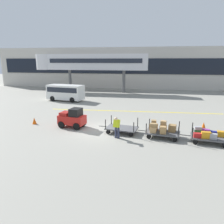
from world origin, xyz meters
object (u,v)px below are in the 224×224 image
Objects in this scene: baggage_cart_tail at (208,135)px; baggage_handler at (117,126)px; baggage_cart_lead at (122,128)px; baggage_cart_middle at (161,129)px; baggage_tug at (72,118)px; shuttle_van at (66,91)px; safety_cone_near at (34,121)px; safety_cone_far at (204,126)px.

baggage_handler reaches higher than baggage_cart_tail.
baggage_cart_lead and baggage_cart_tail have the same top height.
baggage_cart_tail is (3.01, -0.49, -0.07)m from baggage_cart_middle.
baggage_tug is 12.05m from shuttle_van.
baggage_cart_lead is 2.92m from baggage_cart_middle.
safety_cone_near is (-7.47, 2.10, -0.59)m from baggage_handler.
safety_cone_far is (13.90, 1.21, 0.00)m from safety_cone_near.
shuttle_van is (-15.08, 12.41, 0.74)m from baggage_cart_tail.
baggage_cart_lead is 0.61× the size of shuttle_van.
shuttle_van reaches higher than baggage_tug.
safety_cone_near is at bearing 175.89° from baggage_tug.
baggage_handler is (-6.07, -0.34, 0.37)m from baggage_cart_tail.
safety_cone_far is at bearing 27.20° from baggage_handler.
safety_cone_near is (-3.54, 0.25, -0.48)m from baggage_tug.
baggage_cart_lead is 7.70m from safety_cone_near.
shuttle_van reaches higher than baggage_handler.
shuttle_van is (-9.20, 11.54, 0.89)m from baggage_cart_lead.
shuttle_van is 18.13m from safety_cone_far.
baggage_handler is at bearing -54.75° from shuttle_van.
baggage_handler is (-3.06, -0.83, 0.30)m from baggage_cart_middle.
baggage_cart_middle is 3.19m from baggage_handler.
baggage_cart_middle is 5.59× the size of safety_cone_near.
baggage_cart_tail is at bearing -8.38° from baggage_cart_lead.
baggage_cart_lead is 1.97× the size of baggage_handler.
baggage_handler is (-0.18, -1.21, 0.52)m from baggage_cart_lead.
baggage_tug is 1.44× the size of baggage_handler.
baggage_handler is 0.31× the size of shuttle_van.
baggage_cart_middle reaches higher than safety_cone_near.
baggage_handler reaches higher than baggage_cart_lead.
baggage_cart_tail is 13.65m from safety_cone_near.
shuttle_van is at bearing 140.55° from baggage_cart_tail.
shuttle_van is 10.81m from safety_cone_near.
baggage_tug is at bearing -171.96° from safety_cone_far.
baggage_cart_tail is 5.59× the size of safety_cone_far.
baggage_cart_tail reaches higher than safety_cone_near.
baggage_cart_middle is (2.88, -0.38, 0.22)m from baggage_cart_lead.
shuttle_van is at bearing 98.27° from safety_cone_near.
shuttle_van is 9.16× the size of safety_cone_far.
baggage_cart_lead is at bearing 171.62° from baggage_cart_tail.
baggage_cart_tail is at bearing -7.39° from safety_cone_near.
baggage_cart_middle is at bearing 15.20° from baggage_handler.
baggage_cart_lead reaches higher than safety_cone_far.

